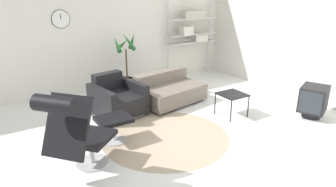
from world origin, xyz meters
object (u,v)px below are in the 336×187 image
couch_low (170,92)px  potted_plant (127,69)px  ottoman (114,123)px  lounge_chair (74,128)px  crt_television (313,100)px  side_table (232,96)px  armchair_red (117,100)px  shelf_unit (193,28)px

couch_low → potted_plant: size_ratio=1.04×
ottoman → potted_plant: bearing=60.2°
lounge_chair → couch_low: lounge_chair is taller
lounge_chair → crt_television: size_ratio=1.84×
lounge_chair → side_table: bearing=57.1°
ottoman → armchair_red: 1.06m
lounge_chair → ottoman: lounge_chair is taller
ottoman → side_table: (2.20, -0.22, 0.08)m
armchair_red → potted_plant: bearing=-133.0°
lounge_chair → crt_television: 4.14m
ottoman → crt_television: 3.53m
potted_plant → side_table: bearing=-64.9°
armchair_red → potted_plant: potted_plant is taller
armchair_red → ottoman: bearing=54.3°
lounge_chair → shelf_unit: bearing=86.1°
lounge_chair → ottoman: (0.73, 0.63, -0.37)m
side_table → potted_plant: (-1.05, 2.23, 0.15)m
couch_low → side_table: couch_low is taller
lounge_chair → couch_low: 2.83m
crt_television → shelf_unit: (-0.25, 3.32, 0.94)m
couch_low → potted_plant: bearing=-77.2°
shelf_unit → ottoman: bearing=-144.1°
shelf_unit → crt_television: bearing=-85.7°
ottoman → crt_television: (3.37, -1.05, 0.02)m
couch_low → side_table: size_ratio=3.07×
potted_plant → ottoman: bearing=-119.8°
ottoman → couch_low: couch_low is taller
ottoman → armchair_red: (0.46, 0.95, -0.02)m
potted_plant → couch_low: bearing=-67.7°
lounge_chair → ottoman: 1.03m
ottoman → crt_television: size_ratio=0.79×
side_table → crt_television: bearing=-35.3°
armchair_red → side_table: 2.10m
side_table → lounge_chair: bearing=-172.1°
crt_television → potted_plant: potted_plant is taller
armchair_red → potted_plant: size_ratio=0.73×
shelf_unit → potted_plant: bearing=-172.6°
lounge_chair → ottoman: size_ratio=2.32×
potted_plant → shelf_unit: 2.12m
ottoman → side_table: bearing=-5.7°
armchair_red → crt_television: (2.91, -2.00, 0.05)m
lounge_chair → crt_television: (4.10, -0.42, -0.35)m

